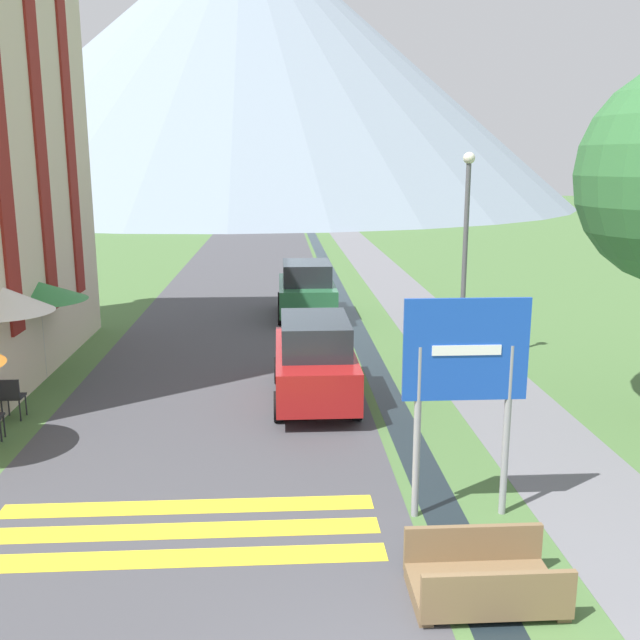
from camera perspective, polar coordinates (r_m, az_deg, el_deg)
The scene contains 14 objects.
ground_plane at distance 25.73m, azimuth -0.77°, elevation 1.42°, with size 160.00×160.00×0.00m, color #476B38.
road at distance 35.60m, azimuth -5.54°, elevation 4.48°, with size 6.40×60.00×0.01m.
footpath at distance 35.88m, azimuth 4.27°, elevation 4.57°, with size 2.20×60.00×0.01m.
drainage_channel at distance 35.65m, azimuth 0.43°, elevation 4.55°, with size 0.60×60.00×0.00m.
crosswalk_marking at distance 10.39m, azimuth -10.95°, elevation -16.22°, with size 5.44×1.84×0.01m.
mountain_distant at distance 88.84m, azimuth -5.97°, elevation 19.74°, with size 75.61×75.61×32.37m.
road_sign at distance 10.02m, azimuth 11.52°, elevation -4.22°, with size 1.74×0.11×3.18m.
footbridge at distance 8.98m, azimuth 13.00°, elevation -19.69°, with size 1.70×1.10×0.65m.
parked_car_near at distance 14.99m, azimuth -0.44°, elevation -3.17°, with size 1.72×3.99×1.82m.
parked_car_far at distance 23.17m, azimuth -1.08°, elevation 2.46°, with size 1.88×3.82×1.82m.
cafe_chair_middle at distance 15.24m, azimuth -23.46°, elevation -5.52°, with size 0.40×0.40×0.85m.
cafe_umbrella_middle_white at distance 15.53m, azimuth -24.13°, elevation 1.51°, with size 2.02×2.02×2.56m.
cafe_umbrella_rear_green at distance 17.52m, azimuth -21.59°, elevation 2.17°, with size 2.17×2.17×2.30m.
streetlamp at distance 17.65m, azimuth 11.56°, elevation 6.15°, with size 0.28×0.28×5.19m.
Camera 1 is at (-1.13, -5.22, 4.97)m, focal length 40.00 mm.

